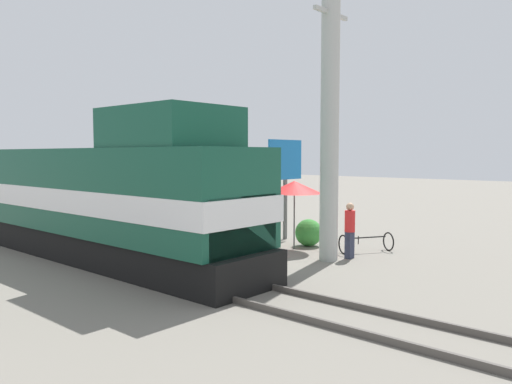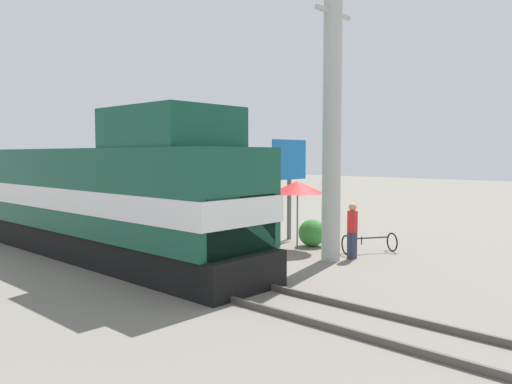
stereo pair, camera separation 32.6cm
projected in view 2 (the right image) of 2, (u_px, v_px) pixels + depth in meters
ground_plane at (192, 280)px, 13.56m from camera, size 120.00×120.00×0.00m
rail_near at (171, 282)px, 13.02m from camera, size 0.08×36.38×0.15m
rail_far at (211, 273)px, 14.08m from camera, size 0.08×36.38×0.15m
locomotive at (95, 198)px, 16.80m from camera, size 2.86×15.55×4.70m
utility_pole at (332, 121)px, 15.75m from camera, size 1.80×0.59×8.88m
vendor_umbrella at (297, 187)px, 17.86m from camera, size 1.98×1.98×2.47m
billboard_sign at (289, 166)px, 19.91m from camera, size 2.06×0.12×4.00m
shrub_cluster at (312, 233)px, 18.53m from camera, size 1.01×1.01×1.01m
person_bystander at (352, 228)px, 16.27m from camera, size 0.34×0.34×1.84m
bicycle at (369, 243)px, 17.28m from camera, size 1.93×1.51×0.67m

